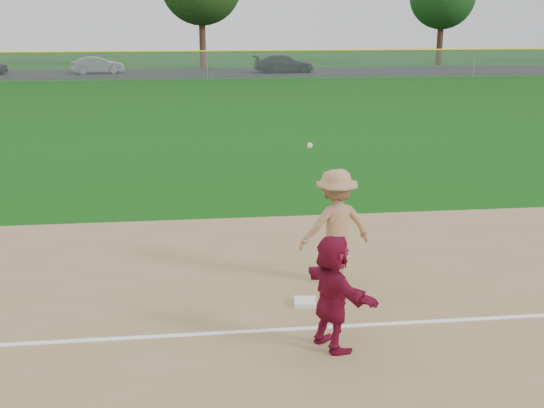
{
  "coord_description": "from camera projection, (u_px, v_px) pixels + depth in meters",
  "views": [
    {
      "loc": [
        -1.39,
        -9.84,
        4.47
      ],
      "look_at": [
        0.0,
        1.5,
        1.3
      ],
      "focal_mm": 45.0,
      "sensor_mm": 36.0,
      "label": 1
    }
  ],
  "objects": [
    {
      "name": "base_runner",
      "position": [
        333.0,
        292.0,
        9.26
      ],
      "size": [
        1.03,
        1.58,
        1.63
      ],
      "primitive_type": "imported",
      "rotation": [
        0.0,
        0.0,
        1.97
      ],
      "color": "maroon",
      "rests_on": "infield_dirt"
    },
    {
      "name": "foul_line",
      "position": [
        291.0,
        329.0,
        10.0
      ],
      "size": [
        60.0,
        0.1,
        0.01
      ],
      "primitive_type": "cube",
      "color": "white",
      "rests_on": "infield_dirt"
    },
    {
      "name": "first_base_play",
      "position": [
        336.0,
        226.0,
        11.57
      ],
      "size": [
        1.41,
        1.13,
        2.55
      ],
      "color": "gray",
      "rests_on": "infield_dirt"
    },
    {
      "name": "outfield_fence",
      "position": [
        206.0,
        52.0,
        48.5
      ],
      "size": [
        110.0,
        0.12,
        110.0
      ],
      "color": "#999EA0",
      "rests_on": "ground"
    },
    {
      "name": "first_base",
      "position": [
        305.0,
        302.0,
        10.85
      ],
      "size": [
        0.39,
        0.39,
        0.08
      ],
      "primitive_type": "cube",
      "rotation": [
        0.0,
        0.0,
        -0.15
      ],
      "color": "white",
      "rests_on": "infield_dirt"
    },
    {
      "name": "car_mid",
      "position": [
        97.0,
        65.0,
        53.69
      ],
      "size": [
        4.19,
        2.25,
        1.31
      ],
      "primitive_type": "imported",
      "rotation": [
        0.0,
        0.0,
        1.8
      ],
      "color": "slate",
      "rests_on": "parking_asphalt"
    },
    {
      "name": "parking_asphalt",
      "position": [
        205.0,
        73.0,
        54.76
      ],
      "size": [
        120.0,
        10.0,
        0.01
      ],
      "primitive_type": "cube",
      "color": "black",
      "rests_on": "ground"
    },
    {
      "name": "car_right",
      "position": [
        284.0,
        64.0,
        54.66
      ],
      "size": [
        4.94,
        2.26,
        1.4
      ],
      "primitive_type": "imported",
      "rotation": [
        0.0,
        0.0,
        1.63
      ],
      "color": "black",
      "rests_on": "parking_asphalt"
    },
    {
      "name": "ground",
      "position": [
        283.0,
        308.0,
        10.77
      ],
      "size": [
        160.0,
        160.0,
        0.0
      ],
      "primitive_type": "plane",
      "color": "#0F460D",
      "rests_on": "ground"
    }
  ]
}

